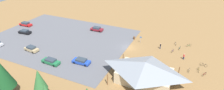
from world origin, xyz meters
TOP-DOWN VIEW (x-y plane):
  - ground at (0.00, 0.00)m, footprint 160.00×160.00m
  - parking_lot_asphalt at (22.02, 3.22)m, footprint 43.62×32.83m
  - bike_pavilion at (-8.25, 12.88)m, footprint 13.70×9.32m
  - trash_bin at (0.29, -5.97)m, footprint 0.60×0.60m
  - lot_sign at (-2.25, -4.38)m, footprint 0.56×0.08m
  - pine_west at (8.72, 25.71)m, footprint 2.69×2.69m
  - pine_east at (15.12, 28.24)m, footprint 3.99×3.99m
  - bicycle_silver_near_sign at (-17.04, 5.14)m, footprint 0.48×1.77m
  - bicycle_green_yard_right at (-15.95, -8.04)m, footprint 1.42×1.14m
  - bicycle_red_lone_west at (-20.33, 5.33)m, footprint 0.89×1.48m
  - bicycle_purple_yard_center at (-12.10, -2.70)m, footprint 0.61×1.71m
  - bicycle_black_back_row at (-20.10, 1.34)m, footprint 1.70×0.51m
  - bicycle_teal_edge_north at (-13.71, -5.16)m, footprint 0.48×1.80m
  - bicycle_yellow_edge_south at (-19.07, 3.96)m, footprint 0.48×1.83m
  - bicycle_white_yard_left at (-12.23, -7.59)m, footprint 0.66×1.59m
  - car_maroon_front_row at (14.27, -6.85)m, footprint 4.40×2.03m
  - car_tan_far_end at (24.20, 13.23)m, footprint 4.38×2.19m
  - car_red_second_row at (40.51, 0.01)m, footprint 4.78×1.96m
  - car_black_inner_stall at (35.31, 5.24)m, footprint 4.38×2.16m
  - car_green_back_corner at (14.88, 16.03)m, footprint 4.85×1.94m
  - car_blue_near_entry at (7.95, 12.79)m, footprint 4.66×2.03m
  - visitor_near_lot at (-15.25, 0.01)m, footprint 0.40×0.39m
  - visitor_crossing_yard at (-8.53, -3.24)m, footprint 0.36×0.36m

SIDE VIEW (x-z plane):
  - ground at x=0.00m, z-range 0.00..0.00m
  - parking_lot_asphalt at x=22.02m, z-range 0.00..0.05m
  - bicycle_white_yard_left at x=-12.23m, z-range -0.03..0.75m
  - bicycle_green_yard_right at x=-15.95m, z-range -0.04..0.76m
  - bicycle_red_lone_west at x=-20.33m, z-range -0.04..0.78m
  - bicycle_purple_yard_center at x=-12.10m, z-range -0.04..0.79m
  - bicycle_yellow_edge_south at x=-19.07m, z-range -0.02..0.79m
  - bicycle_black_back_row at x=-20.10m, z-range -0.04..0.82m
  - bicycle_silver_near_sign at x=-17.04m, z-range -0.05..0.84m
  - bicycle_teal_edge_north at x=-13.71m, z-range -0.05..0.84m
  - trash_bin at x=0.29m, z-range 0.00..0.90m
  - car_blue_near_entry at x=7.95m, z-range 0.05..1.36m
  - car_black_inner_stall at x=35.31m, z-range 0.05..1.38m
  - car_green_back_corner at x=14.88m, z-range 0.05..1.40m
  - car_red_second_row at x=40.51m, z-range 0.04..1.48m
  - car_maroon_front_row at x=14.27m, z-range 0.04..1.48m
  - car_tan_far_end at x=24.20m, z-range 0.04..1.48m
  - visitor_near_lot at x=-15.25m, z-range 0.04..1.71m
  - visitor_crossing_yard at x=-8.53m, z-range 0.04..1.71m
  - lot_sign at x=-2.25m, z-range 0.31..2.51m
  - bike_pavilion at x=-8.25m, z-range 0.29..5.16m
  - pine_west at x=8.72m, z-range 0.92..7.11m
  - pine_east at x=15.12m, z-range 1.04..9.08m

